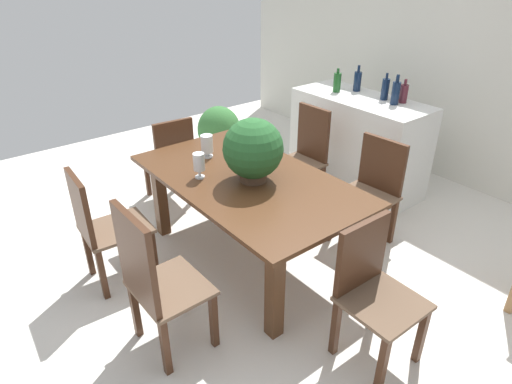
# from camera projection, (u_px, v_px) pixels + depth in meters

# --- Properties ---
(ground_plane) EXTENTS (7.04, 7.04, 0.00)m
(ground_plane) POSITION_uv_depth(u_px,v_px,m) (262.00, 250.00, 3.87)
(ground_plane) COLOR silver
(back_wall) EXTENTS (6.40, 0.10, 2.60)m
(back_wall) POSITION_uv_depth(u_px,v_px,m) (454.00, 60.00, 4.67)
(back_wall) COLOR silver
(back_wall) RESTS_ON ground
(dining_table) EXTENTS (1.90, 1.09, 0.76)m
(dining_table) POSITION_uv_depth(u_px,v_px,m) (247.00, 191.00, 3.48)
(dining_table) COLOR #4C2D19
(dining_table) RESTS_ON ground
(chair_near_left) EXTENTS (0.45, 0.50, 0.96)m
(chair_near_left) POSITION_uv_depth(u_px,v_px,m) (101.00, 225.00, 3.27)
(chair_near_left) COLOR #422616
(chair_near_left) RESTS_ON ground
(chair_far_right) EXTENTS (0.49, 0.49, 0.93)m
(chair_far_right) POSITION_uv_depth(u_px,v_px,m) (372.00, 186.00, 3.81)
(chair_far_right) COLOR #422616
(chair_far_right) RESTS_ON ground
(chair_far_left) EXTENTS (0.44, 0.49, 1.00)m
(chair_far_left) POSITION_uv_depth(u_px,v_px,m) (305.00, 153.00, 4.39)
(chair_far_left) COLOR #422616
(chair_far_left) RESTS_ON ground
(chair_foot_end) EXTENTS (0.45, 0.46, 0.93)m
(chair_foot_end) POSITION_uv_depth(u_px,v_px,m) (372.00, 286.00, 2.68)
(chair_foot_end) COLOR #422616
(chair_foot_end) RESTS_ON ground
(chair_near_right) EXTENTS (0.49, 0.43, 1.06)m
(chair_near_right) POSITION_uv_depth(u_px,v_px,m) (153.00, 278.00, 2.65)
(chair_near_right) COLOR #422616
(chair_near_right) RESTS_ON ground
(chair_head_end) EXTENTS (0.48, 0.47, 0.91)m
(chair_head_end) POSITION_uv_depth(u_px,v_px,m) (171.00, 156.00, 4.40)
(chair_head_end) COLOR #422616
(chair_head_end) RESTS_ON ground
(flower_centerpiece) EXTENTS (0.46, 0.46, 0.49)m
(flower_centerpiece) POSITION_uv_depth(u_px,v_px,m) (253.00, 150.00, 3.26)
(flower_centerpiece) COLOR #4C3828
(flower_centerpiece) RESTS_ON dining_table
(crystal_vase_left) EXTENTS (0.10, 0.10, 0.19)m
(crystal_vase_left) POSITION_uv_depth(u_px,v_px,m) (207.00, 145.00, 3.72)
(crystal_vase_left) COLOR silver
(crystal_vase_left) RESTS_ON dining_table
(crystal_vase_center_near) EXTENTS (0.09, 0.09, 0.20)m
(crystal_vase_center_near) POSITION_uv_depth(u_px,v_px,m) (199.00, 163.00, 3.36)
(crystal_vase_center_near) COLOR silver
(crystal_vase_center_near) RESTS_ON dining_table
(wine_glass) EXTENTS (0.07, 0.07, 0.15)m
(wine_glass) POSITION_uv_depth(u_px,v_px,m) (253.00, 137.00, 3.86)
(wine_glass) COLOR silver
(wine_glass) RESTS_ON dining_table
(kitchen_counter) EXTENTS (1.45, 0.64, 0.99)m
(kitchen_counter) POSITION_uv_depth(u_px,v_px,m) (357.00, 143.00, 4.75)
(kitchen_counter) COLOR silver
(kitchen_counter) RESTS_ON ground
(wine_bottle_amber) EXTENTS (0.08, 0.08, 0.27)m
(wine_bottle_amber) POSITION_uv_depth(u_px,v_px,m) (357.00, 81.00, 4.68)
(wine_bottle_amber) COLOR #0F1E38
(wine_bottle_amber) RESTS_ON kitchen_counter
(wine_bottle_clear) EXTENTS (0.08, 0.08, 0.23)m
(wine_bottle_clear) POSITION_uv_depth(u_px,v_px,m) (404.00, 93.00, 4.32)
(wine_bottle_clear) COLOR #511E28
(wine_bottle_clear) RESTS_ON kitchen_counter
(wine_bottle_dark) EXTENTS (0.08, 0.08, 0.29)m
(wine_bottle_dark) POSITION_uv_depth(u_px,v_px,m) (396.00, 93.00, 4.26)
(wine_bottle_dark) COLOR #0F1E38
(wine_bottle_dark) RESTS_ON kitchen_counter
(wine_bottle_tall) EXTENTS (0.08, 0.08, 0.25)m
(wine_bottle_tall) POSITION_uv_depth(u_px,v_px,m) (337.00, 82.00, 4.66)
(wine_bottle_tall) COLOR #194C1E
(wine_bottle_tall) RESTS_ON kitchen_counter
(wine_bottle_green) EXTENTS (0.07, 0.07, 0.27)m
(wine_bottle_green) POSITION_uv_depth(u_px,v_px,m) (385.00, 89.00, 4.41)
(wine_bottle_green) COLOR #0F1E38
(wine_bottle_green) RESTS_ON kitchen_counter
(potted_plant_floor) EXTENTS (0.53, 0.53, 0.68)m
(potted_plant_floor) POSITION_uv_depth(u_px,v_px,m) (219.00, 131.00, 5.42)
(potted_plant_floor) COLOR #9E9384
(potted_plant_floor) RESTS_ON ground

